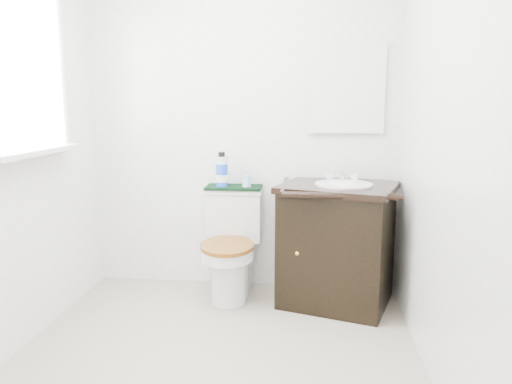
% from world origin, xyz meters
% --- Properties ---
extents(floor, '(2.40, 2.40, 0.00)m').
position_xyz_m(floor, '(0.00, 0.00, 0.00)').
color(floor, '#A39683').
rests_on(floor, ground).
extents(wall_back, '(2.40, 0.00, 2.40)m').
position_xyz_m(wall_back, '(0.00, 1.20, 1.20)').
color(wall_back, white).
rests_on(wall_back, ground).
extents(wall_front, '(2.40, 0.00, 2.40)m').
position_xyz_m(wall_front, '(0.00, -1.20, 1.20)').
color(wall_front, white).
rests_on(wall_front, ground).
extents(wall_right, '(0.00, 2.40, 2.40)m').
position_xyz_m(wall_right, '(1.10, 0.00, 1.20)').
color(wall_right, white).
rests_on(wall_right, ground).
extents(window, '(0.02, 0.70, 0.90)m').
position_xyz_m(window, '(-1.07, 0.25, 1.55)').
color(window, white).
rests_on(window, wall_left).
extents(mirror, '(0.50, 0.02, 0.60)m').
position_xyz_m(mirror, '(0.73, 1.18, 1.45)').
color(mirror, silver).
rests_on(mirror, wall_back).
extents(toilet, '(0.40, 0.63, 0.75)m').
position_xyz_m(toilet, '(-0.05, 0.97, 0.33)').
color(toilet, silver).
rests_on(toilet, floor).
extents(vanity, '(0.87, 0.80, 0.92)m').
position_xyz_m(vanity, '(0.68, 0.90, 0.43)').
color(vanity, black).
rests_on(vanity, floor).
extents(trash_bin, '(0.22, 0.19, 0.27)m').
position_xyz_m(trash_bin, '(0.45, 1.10, 0.14)').
color(trash_bin, silver).
rests_on(trash_bin, floor).
extents(towel, '(0.40, 0.22, 0.02)m').
position_xyz_m(towel, '(-0.05, 1.09, 0.76)').
color(towel, black).
rests_on(towel, toilet).
extents(mouthwash_bottle, '(0.08, 0.08, 0.24)m').
position_xyz_m(mouthwash_bottle, '(-0.13, 1.07, 0.88)').
color(mouthwash_bottle, blue).
rests_on(mouthwash_bottle, towel).
extents(cup, '(0.07, 0.07, 0.08)m').
position_xyz_m(cup, '(0.04, 1.07, 0.81)').
color(cup, '#7DB2CE').
rests_on(cup, towel).
extents(soap_bar, '(0.06, 0.04, 0.02)m').
position_xyz_m(soap_bar, '(0.61, 1.00, 0.83)').
color(soap_bar, '#186A74').
rests_on(soap_bar, vanity).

